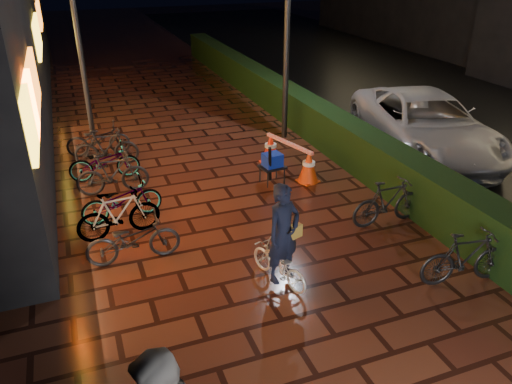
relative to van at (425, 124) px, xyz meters
name	(u,v)px	position (x,y,z in m)	size (l,w,h in m)	color
ground	(286,269)	(-5.35, -3.52, -0.75)	(80.00, 80.00, 0.00)	#381911
asphalt_road	(489,120)	(3.65, 1.48, -0.75)	(11.00, 60.00, 0.01)	black
hedge	(279,97)	(-2.05, 4.48, -0.25)	(0.70, 20.00, 1.00)	black
van	(425,124)	(0.00, 0.00, 0.00)	(2.48, 5.38, 1.49)	#BBBBC0
lamp_post_hedge	(287,21)	(-2.82, 2.31, 2.33)	(0.53, 0.24, 5.61)	black
lamp_post_sf	(77,28)	(-7.80, 4.40, 2.13)	(0.50, 0.19, 5.24)	black
cyclist	(281,248)	(-5.57, -3.81, -0.11)	(0.79, 1.27, 1.73)	silver
traffic_barrier	(289,157)	(-3.68, 0.10, -0.38)	(0.87, 1.83, 0.74)	red
cart_assembly	(272,162)	(-4.29, -0.35, -0.24)	(0.59, 0.62, 1.00)	black
parked_bikes_storefront	(112,178)	(-7.68, 0.24, -0.33)	(1.73, 5.77, 0.91)	black
parked_bikes_hedge	(423,227)	(-2.91, -3.80, -0.30)	(1.59, 2.57, 0.91)	black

